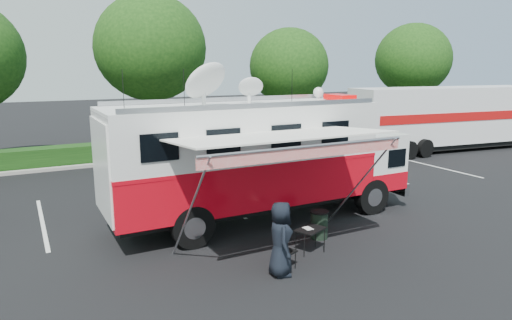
{
  "coord_description": "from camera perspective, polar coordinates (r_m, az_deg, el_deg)",
  "views": [
    {
      "loc": [
        -6.92,
        -12.63,
        4.96
      ],
      "look_at": [
        0.0,
        0.5,
        1.9
      ],
      "focal_mm": 32.0,
      "sensor_mm": 36.0,
      "label": 1
    }
  ],
  "objects": [
    {
      "name": "command_truck",
      "position": [
        14.64,
        0.61,
        0.35
      ],
      "size": [
        10.16,
        2.8,
        4.88
      ],
      "color": "black",
      "rests_on": "ground_plane"
    },
    {
      "name": "person",
      "position": [
        11.43,
        3.04,
        -14.09
      ],
      "size": [
        0.83,
        1.03,
        1.83
      ],
      "primitive_type": "imported",
      "rotation": [
        0.0,
        0.0,
        1.26
      ],
      "color": "black",
      "rests_on": "ground_plane"
    },
    {
      "name": "stall_lines",
      "position": [
        17.61,
        -5.26,
        -4.74
      ],
      "size": [
        24.12,
        5.5,
        0.01
      ],
      "color": "silver",
      "rests_on": "ground_plane"
    },
    {
      "name": "awning",
      "position": [
        11.53,
        3.49,
        2.58
      ],
      "size": [
        5.55,
        2.85,
        3.35
      ],
      "color": "white",
      "rests_on": "ground_plane"
    },
    {
      "name": "folding_chair",
      "position": [
        11.66,
        3.49,
        -10.69
      ],
      "size": [
        0.56,
        0.59,
        0.9
      ],
      "color": "black",
      "rests_on": "ground_plane"
    },
    {
      "name": "folding_table",
      "position": [
        12.52,
        6.81,
        -8.71
      ],
      "size": [
        0.94,
        0.82,
        0.67
      ],
      "color": "black",
      "rests_on": "ground_plane"
    },
    {
      "name": "semi_trailer",
      "position": [
        29.5,
        22.68,
        4.96
      ],
      "size": [
        12.38,
        4.06,
        3.75
      ],
      "color": "silver",
      "rests_on": "ground_plane"
    },
    {
      "name": "trash_bin",
      "position": [
        13.61,
        7.9,
        -7.99
      ],
      "size": [
        0.55,
        0.55,
        0.82
      ],
      "color": "black",
      "rests_on": "ground_plane"
    },
    {
      "name": "back_border",
      "position": [
        26.78,
        -10.47,
        11.56
      ],
      "size": [
        60.0,
        6.14,
        8.87
      ],
      "color": "#9E998E",
      "rests_on": "ground_plane"
    },
    {
      "name": "ground_plane",
      "position": [
        15.23,
        0.88,
        -7.36
      ],
      "size": [
        120.0,
        120.0,
        0.0
      ],
      "primitive_type": "plane",
      "color": "black",
      "rests_on": "ground"
    }
  ]
}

